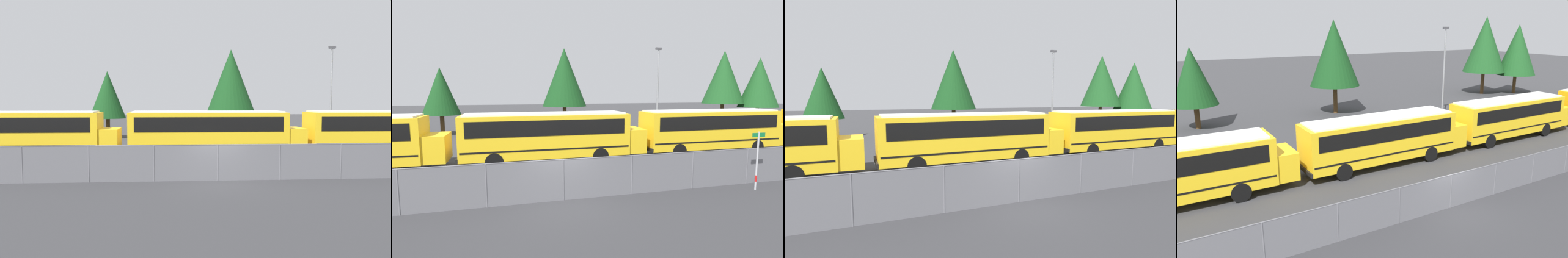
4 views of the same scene
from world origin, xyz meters
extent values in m
plane|color=#38383A|center=(0.00, 0.00, 0.00)|extent=(200.00, 200.00, 0.00)
cube|color=#9EA0A5|center=(0.00, 0.00, 0.89)|extent=(74.44, 0.03, 1.77)
cube|color=slate|center=(0.00, -0.01, 0.89)|extent=(74.44, 0.01, 1.77)
cylinder|color=slate|center=(0.00, 0.00, 1.77)|extent=(74.44, 0.05, 0.05)
cylinder|color=slate|center=(-6.20, 0.00, 0.89)|extent=(0.07, 0.07, 1.77)
cylinder|color=slate|center=(-3.10, 0.00, 0.89)|extent=(0.07, 0.07, 1.77)
cylinder|color=slate|center=(0.00, 0.00, 0.89)|extent=(0.07, 0.07, 1.77)
cylinder|color=slate|center=(3.10, 0.00, 0.89)|extent=(0.07, 0.07, 1.77)
cylinder|color=slate|center=(6.20, 0.00, 0.89)|extent=(0.07, 0.07, 1.77)
cube|color=yellow|center=(-6.28, 7.16, 1.32)|extent=(1.25, 2.34, 1.58)
cylinder|color=black|center=(-8.89, 8.31, 0.52)|extent=(1.05, 0.28, 1.05)
cylinder|color=black|center=(-8.89, 6.01, 0.52)|extent=(1.05, 0.28, 1.05)
cube|color=yellow|center=(0.22, 7.04, 1.84)|extent=(10.44, 2.54, 2.64)
cube|color=black|center=(0.22, 7.04, 2.42)|extent=(9.60, 2.58, 0.95)
cube|color=black|center=(0.22, 7.04, 1.10)|extent=(10.23, 2.57, 0.10)
cube|color=yellow|center=(6.06, 7.04, 1.32)|extent=(1.25, 2.34, 1.58)
cube|color=black|center=(-5.05, 7.04, 0.67)|extent=(0.12, 2.54, 0.24)
cube|color=silver|center=(0.22, 7.04, 3.21)|extent=(9.91, 2.29, 0.10)
cylinder|color=black|center=(3.45, 8.20, 0.52)|extent=(1.05, 0.28, 1.05)
cylinder|color=black|center=(3.45, 5.89, 0.52)|extent=(1.05, 0.28, 1.05)
cylinder|color=black|center=(-3.02, 8.20, 0.52)|extent=(1.05, 0.28, 1.05)
cylinder|color=black|center=(-3.02, 5.89, 0.52)|extent=(1.05, 0.28, 1.05)
cube|color=yellow|center=(12.37, 7.10, 1.84)|extent=(10.44, 2.54, 2.64)
cube|color=black|center=(12.37, 7.10, 2.42)|extent=(9.60, 2.58, 0.95)
cube|color=black|center=(12.37, 7.10, 1.10)|extent=(10.23, 2.57, 0.10)
cube|color=yellow|center=(18.21, 7.10, 1.32)|extent=(1.25, 2.34, 1.58)
cube|color=black|center=(7.10, 7.10, 0.67)|extent=(0.12, 2.54, 0.24)
cube|color=silver|center=(12.37, 7.10, 3.21)|extent=(9.91, 2.29, 0.10)
cylinder|color=black|center=(15.60, 8.25, 0.52)|extent=(1.05, 0.28, 1.05)
cylinder|color=black|center=(15.60, 5.95, 0.52)|extent=(1.05, 0.28, 1.05)
cylinder|color=black|center=(9.13, 8.25, 0.52)|extent=(1.05, 0.28, 1.05)
cylinder|color=black|center=(9.13, 5.95, 0.52)|extent=(1.05, 0.28, 1.05)
cylinder|color=gray|center=(12.04, 14.80, 4.28)|extent=(0.16, 0.16, 8.55)
cube|color=#47474C|center=(12.04, 14.80, 8.70)|extent=(0.60, 0.24, 0.20)
cylinder|color=#51381E|center=(30.65, 21.70, 1.26)|extent=(0.44, 0.44, 2.52)
cone|color=#194C1E|center=(30.65, 21.70, 5.82)|extent=(5.08, 5.08, 6.60)
cylinder|color=#51381E|center=(-8.96, 23.14, 1.06)|extent=(0.44, 0.44, 2.12)
cone|color=#144219|center=(-8.96, 23.14, 4.64)|extent=(3.88, 3.88, 5.05)
cylinder|color=#51381E|center=(26.49, 23.53, 1.49)|extent=(0.44, 0.44, 2.97)
cone|color=#194C1E|center=(26.49, 23.53, 6.54)|extent=(5.49, 5.49, 7.13)
cylinder|color=#51381E|center=(4.29, 22.64, 1.46)|extent=(0.44, 0.44, 2.91)
cone|color=#144219|center=(4.29, 22.64, 6.22)|extent=(5.08, 5.08, 6.61)
camera|label=1|loc=(-2.34, -18.33, 3.86)|focal=35.00mm
camera|label=2|loc=(-2.22, -12.34, 4.61)|focal=28.00mm
camera|label=3|loc=(-5.96, -10.50, 4.24)|focal=28.00mm
camera|label=4|loc=(-12.21, -13.08, 8.82)|focal=35.00mm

